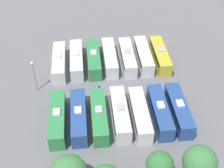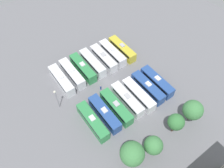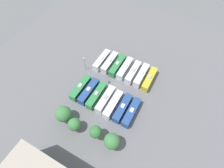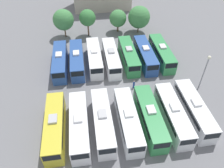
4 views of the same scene
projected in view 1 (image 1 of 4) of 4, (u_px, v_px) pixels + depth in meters
The scene contains 19 objects.
ground_plane at pixel (114, 90), 60.94m from camera, with size 114.92×114.92×0.00m, color slate.
bus_0 at pixel (160, 55), 66.61m from camera, with size 2.62×11.16×3.42m.
bus_1 at pixel (143, 55), 66.59m from camera, with size 2.62×11.16×3.42m.
bus_2 at pixel (127, 57), 66.14m from camera, with size 2.62×11.16×3.42m.
bus_3 at pixel (110, 57), 66.09m from camera, with size 2.62×11.16×3.42m.
bus_4 at pixel (94, 59), 65.76m from camera, with size 2.62×11.16×3.42m.
bus_5 at pixel (77, 60), 65.46m from camera, with size 2.62×11.16×3.42m.
bus_6 at pixel (59, 62), 64.87m from camera, with size 2.62×11.16×3.42m.
bus_7 at pixel (179, 110), 54.52m from camera, with size 2.62×11.16×3.42m.
bus_8 at pixel (160, 111), 54.24m from camera, with size 2.62×11.16×3.42m.
bus_9 at pixel (140, 114), 53.74m from camera, with size 2.62×11.16×3.42m.
bus_10 at pixel (120, 113), 53.88m from camera, with size 2.62×11.16×3.42m.
bus_11 at pixel (99, 116), 53.43m from camera, with size 2.62×11.16×3.42m.
bus_12 at pixel (79, 117), 53.32m from camera, with size 2.62×11.16×3.42m.
bus_13 at pixel (58, 119), 52.96m from camera, with size 2.62×11.16×3.42m.
worker_person at pixel (99, 88), 60.14m from camera, with size 0.36×0.36×1.61m.
light_pole at pixel (34, 71), 57.73m from camera, with size 0.60×0.60×6.94m.
tree_0 at pixel (200, 162), 43.22m from camera, with size 4.91×4.91×6.87m.
tree_1 at pixel (160, 165), 42.73m from camera, with size 3.92×3.92×6.52m.
Camera 1 is at (5.09, 44.69, 41.13)m, focal length 50.00 mm.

